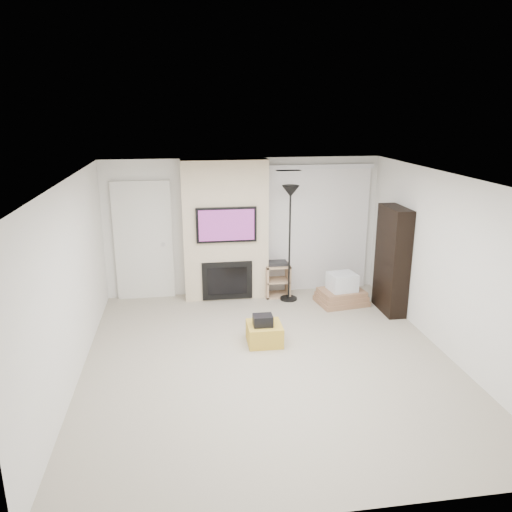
{
  "coord_description": "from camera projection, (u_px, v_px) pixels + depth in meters",
  "views": [
    {
      "loc": [
        -1.09,
        -6.08,
        3.33
      ],
      "look_at": [
        0.0,
        1.2,
        1.15
      ],
      "focal_mm": 35.0,
      "sensor_mm": 36.0,
      "label": 1
    }
  ],
  "objects": [
    {
      "name": "box_stack",
      "position": [
        342.0,
        292.0,
        8.82
      ],
      "size": [
        0.92,
        0.75,
        0.56
      ],
      "color": "#956B4D",
      "rests_on": "floor"
    },
    {
      "name": "wall_front",
      "position": [
        331.0,
        385.0,
        3.91
      ],
      "size": [
        5.0,
        0.0,
        2.5
      ],
      "primitive_type": "cube",
      "rotation": [
        1.57,
        0.0,
        0.0
      ],
      "color": "silver",
      "rests_on": "ground"
    },
    {
      "name": "wall_back",
      "position": [
        243.0,
        227.0,
        9.12
      ],
      "size": [
        5.0,
        0.0,
        2.5
      ],
      "primitive_type": "cube",
      "rotation": [
        1.57,
        0.0,
        0.0
      ],
      "color": "silver",
      "rests_on": "ground"
    },
    {
      "name": "floor_lamp",
      "position": [
        290.0,
        211.0,
        8.6
      ],
      "size": [
        0.31,
        0.31,
        2.08
      ],
      "color": "black",
      "rests_on": "floor"
    },
    {
      "name": "floor",
      "position": [
        269.0,
        360.0,
        6.87
      ],
      "size": [
        5.0,
        5.5,
        0.0
      ],
      "primitive_type": "cube",
      "color": "#A89E8B",
      "rests_on": "ground"
    },
    {
      "name": "vertical_blinds",
      "position": [
        318.0,
        224.0,
        9.26
      ],
      "size": [
        1.98,
        0.1,
        2.37
      ],
      "color": "silver",
      "rests_on": "floor"
    },
    {
      "name": "ceiling",
      "position": [
        270.0,
        179.0,
        6.16
      ],
      "size": [
        5.0,
        5.5,
        0.0
      ],
      "primitive_type": "cube",
      "color": "white",
      "rests_on": "wall_back"
    },
    {
      "name": "black_bag",
      "position": [
        263.0,
        320.0,
        7.23
      ],
      "size": [
        0.28,
        0.22,
        0.16
      ],
      "primitive_type": "cube",
      "rotation": [
        0.0,
        0.0,
        -0.01
      ],
      "color": "black",
      "rests_on": "ottoman"
    },
    {
      "name": "wall_right",
      "position": [
        448.0,
        266.0,
        6.87
      ],
      "size": [
        0.0,
        5.5,
        2.5
      ],
      "primitive_type": "cube",
      "rotation": [
        1.57,
        0.0,
        1.57
      ],
      "color": "silver",
      "rests_on": "ground"
    },
    {
      "name": "ottoman",
      "position": [
        264.0,
        334.0,
        7.34
      ],
      "size": [
        0.51,
        0.51,
        0.3
      ],
      "primitive_type": "cube",
      "rotation": [
        0.0,
        0.0,
        -0.01
      ],
      "color": "gold",
      "rests_on": "floor"
    },
    {
      "name": "bookshelf",
      "position": [
        392.0,
        260.0,
        8.32
      ],
      "size": [
        0.3,
        0.8,
        1.8
      ],
      "color": "black",
      "rests_on": "floor"
    },
    {
      "name": "av_stand",
      "position": [
        277.0,
        278.0,
        9.16
      ],
      "size": [
        0.45,
        0.38,
        0.66
      ],
      "color": "tan",
      "rests_on": "floor"
    },
    {
      "name": "fireplace_wall",
      "position": [
        225.0,
        231.0,
        8.87
      ],
      "size": [
        1.5,
        0.47,
        2.5
      ],
      "color": "beige",
      "rests_on": "floor"
    },
    {
      "name": "wall_left",
      "position": [
        70.0,
        284.0,
        6.16
      ],
      "size": [
        0.0,
        5.5,
        2.5
      ],
      "primitive_type": "cube",
      "rotation": [
        1.57,
        0.0,
        1.57
      ],
      "color": "silver",
      "rests_on": "ground"
    },
    {
      "name": "entry_door",
      "position": [
        144.0,
        242.0,
        8.89
      ],
      "size": [
        1.02,
        0.11,
        2.14
      ],
      "color": "silver",
      "rests_on": "floor"
    },
    {
      "name": "hvac_vent",
      "position": [
        288.0,
        171.0,
        6.97
      ],
      "size": [
        0.35,
        0.18,
        0.01
      ],
      "primitive_type": "cube",
      "color": "silver",
      "rests_on": "ceiling"
    }
  ]
}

